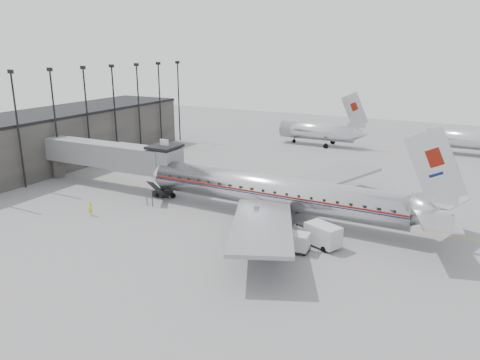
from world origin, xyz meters
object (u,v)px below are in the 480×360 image
at_px(baggage_cart_white, 297,242).
at_px(ramp_worker, 90,209).
at_px(service_van, 318,233).
at_px(airliner, 279,193).
at_px(baggage_cart_navy, 272,212).

distance_m(baggage_cart_white, ramp_worker, 23.65).
xyz_separation_m(service_van, baggage_cart_white, (-1.23, -2.32, -0.21)).
height_order(service_van, baggage_cart_white, service_van).
relative_size(service_van, baggage_cart_white, 2.08).
relative_size(airliner, ramp_worker, 22.42).
height_order(baggage_cart_white, ramp_worker, baggage_cart_white).
bearing_deg(ramp_worker, service_van, 10.71).
distance_m(airliner, baggage_cart_white, 8.97).
relative_size(service_van, baggage_cart_navy, 1.76).
xyz_separation_m(airliner, baggage_cart_white, (4.86, -7.29, -1.94)).
height_order(baggage_cart_navy, baggage_cart_white, baggage_cart_navy).
bearing_deg(airliner, ramp_worker, -153.33).
xyz_separation_m(airliner, service_van, (6.09, -4.96, -1.74)).
relative_size(baggage_cart_white, ramp_worker, 1.47).
bearing_deg(service_van, ramp_worker, -146.58).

